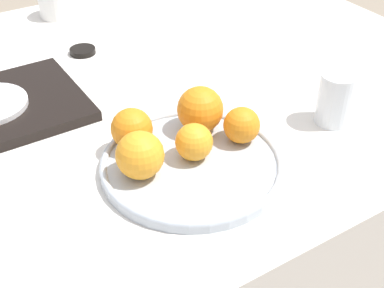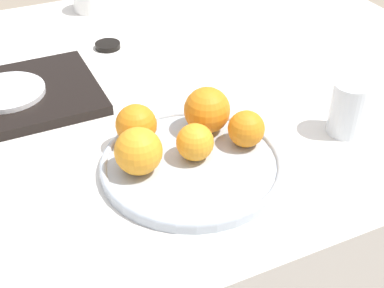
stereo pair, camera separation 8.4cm
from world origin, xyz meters
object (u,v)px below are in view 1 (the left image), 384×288
(orange_2, at_px, (132,129))
(orange_4, at_px, (200,109))
(orange_3, at_px, (242,125))
(water_glass, at_px, (336,98))
(cup_1, at_px, (55,4))
(orange_0, at_px, (140,155))
(orange_1, at_px, (194,142))
(fruit_platter, at_px, (192,164))
(soy_dish, at_px, (83,51))

(orange_2, height_order, orange_4, orange_4)
(orange_3, relative_size, water_glass, 0.64)
(orange_4, distance_m, cup_1, 0.64)
(orange_0, relative_size, orange_1, 1.23)
(fruit_platter, distance_m, orange_0, 0.10)
(orange_0, relative_size, cup_1, 0.90)
(cup_1, bearing_deg, fruit_platter, -93.00)
(orange_1, height_order, orange_2, orange_2)
(orange_4, xyz_separation_m, soy_dish, (-0.05, 0.41, -0.05))
(orange_0, relative_size, orange_4, 0.94)
(soy_dish, bearing_deg, orange_2, -100.33)
(orange_0, xyz_separation_m, soy_dish, (0.09, 0.47, -0.05))
(orange_3, xyz_separation_m, water_glass, (0.19, -0.03, 0.00))
(cup_1, bearing_deg, orange_3, -84.71)
(fruit_platter, distance_m, orange_1, 0.04)
(orange_2, relative_size, cup_1, 0.83)
(fruit_platter, relative_size, orange_0, 3.93)
(water_glass, distance_m, cup_1, 0.78)
(fruit_platter, relative_size, orange_3, 4.80)
(fruit_platter, height_order, orange_3, orange_3)
(orange_0, relative_size, soy_dish, 1.31)
(orange_2, height_order, orange_3, orange_2)
(cup_1, relative_size, soy_dish, 1.46)
(fruit_platter, bearing_deg, soy_dish, 88.73)
(fruit_platter, xyz_separation_m, water_glass, (0.29, -0.02, 0.04))
(orange_2, bearing_deg, orange_0, -107.54)
(fruit_platter, height_order, orange_0, orange_0)
(orange_0, relative_size, orange_2, 1.09)
(orange_0, bearing_deg, orange_3, -2.79)
(orange_3, height_order, water_glass, water_glass)
(orange_3, bearing_deg, fruit_platter, -176.05)
(orange_4, height_order, cup_1, orange_4)
(orange_2, relative_size, orange_3, 1.12)
(cup_1, bearing_deg, orange_2, -98.93)
(soy_dish, bearing_deg, orange_1, -90.12)
(fruit_platter, height_order, soy_dish, fruit_platter)
(orange_4, distance_m, water_glass, 0.25)
(water_glass, bearing_deg, orange_3, 172.25)
(orange_1, height_order, orange_4, orange_4)
(fruit_platter, relative_size, orange_1, 4.85)
(fruit_platter, xyz_separation_m, cup_1, (0.04, 0.71, 0.02))
(orange_1, bearing_deg, orange_2, 130.96)
(orange_0, bearing_deg, orange_2, 72.46)
(orange_4, distance_m, soy_dish, 0.41)
(cup_1, xyz_separation_m, soy_dish, (-0.03, -0.23, -0.03))
(orange_4, height_order, water_glass, water_glass)
(orange_3, xyz_separation_m, soy_dish, (-0.09, 0.47, -0.04))
(orange_0, height_order, water_glass, water_glass)
(orange_3, distance_m, water_glass, 0.19)
(orange_2, distance_m, cup_1, 0.63)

